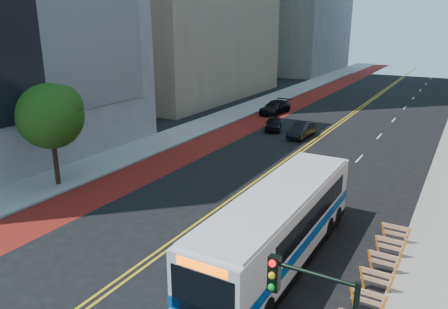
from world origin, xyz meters
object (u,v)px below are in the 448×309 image
at_px(street_tree, 51,114).
at_px(transit_bus, 280,225).
at_px(car_b, 302,130).
at_px(car_c, 275,107).
at_px(car_a, 273,124).

distance_m(street_tree, transit_bus, 16.82).
bearing_deg(car_b, transit_bus, -70.86).
bearing_deg(street_tree, car_b, 63.99).
bearing_deg(car_c, car_b, -49.26).
bearing_deg(car_b, car_a, 161.59).
xyz_separation_m(transit_bus, car_b, (-6.71, 21.53, -1.13)).
xyz_separation_m(street_tree, car_b, (9.74, 19.97, -4.21)).
relative_size(transit_bus, car_c, 2.46).
height_order(transit_bus, car_a, transit_bus).
bearing_deg(transit_bus, car_a, 114.08).
relative_size(car_a, car_b, 0.90).
xyz_separation_m(car_a, car_b, (3.49, -1.29, 0.05)).
height_order(car_a, car_c, car_c).
relative_size(transit_bus, car_a, 3.35).
relative_size(street_tree, car_a, 1.76).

